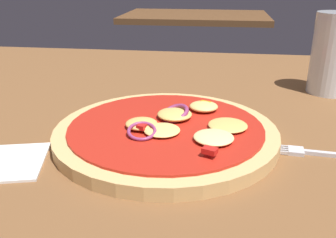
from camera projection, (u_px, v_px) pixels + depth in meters
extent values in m
cube|color=brown|center=(137.00, 138.00, 0.52)|extent=(1.46, 1.06, 0.03)
cylinder|color=tan|center=(166.00, 133.00, 0.48)|extent=(0.29, 0.29, 0.02)
cylinder|color=red|center=(166.00, 126.00, 0.47)|extent=(0.25, 0.25, 0.00)
ellipsoid|color=#E5BC60|center=(141.00, 124.00, 0.47)|extent=(0.04, 0.04, 0.01)
ellipsoid|color=#EFCC72|center=(162.00, 130.00, 0.45)|extent=(0.04, 0.04, 0.01)
ellipsoid|color=#F4DB8E|center=(214.00, 137.00, 0.43)|extent=(0.05, 0.05, 0.01)
ellipsoid|color=#EFCC72|center=(204.00, 106.00, 0.52)|extent=(0.04, 0.04, 0.01)
ellipsoid|color=#E5BC60|center=(175.00, 114.00, 0.50)|extent=(0.05, 0.05, 0.01)
ellipsoid|color=#E5BC60|center=(228.00, 125.00, 0.46)|extent=(0.05, 0.05, 0.01)
torus|color=#93386B|center=(142.00, 131.00, 0.44)|extent=(0.04, 0.04, 0.01)
torus|color=#93386B|center=(175.00, 114.00, 0.49)|extent=(0.06, 0.06, 0.02)
cube|color=orange|center=(205.00, 104.00, 0.53)|extent=(0.02, 0.02, 0.01)
cube|color=red|center=(143.00, 126.00, 0.45)|extent=(0.01, 0.02, 0.01)
cube|color=red|center=(210.00, 151.00, 0.39)|extent=(0.02, 0.02, 0.01)
cube|color=silver|center=(296.00, 151.00, 0.44)|extent=(0.02, 0.02, 0.00)
cube|color=silver|center=(273.00, 146.00, 0.46)|extent=(0.04, 0.01, 0.00)
cube|color=silver|center=(273.00, 148.00, 0.45)|extent=(0.04, 0.01, 0.00)
cube|color=silver|center=(273.00, 150.00, 0.45)|extent=(0.04, 0.01, 0.00)
cube|color=silver|center=(273.00, 152.00, 0.44)|extent=(0.04, 0.01, 0.00)
cylinder|color=silver|center=(334.00, 54.00, 0.64)|extent=(0.08, 0.08, 0.14)
cylinder|color=#9E510F|center=(330.00, 73.00, 0.65)|extent=(0.07, 0.07, 0.07)
cube|color=brown|center=(195.00, 17.00, 1.87)|extent=(0.72, 0.49, 0.03)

